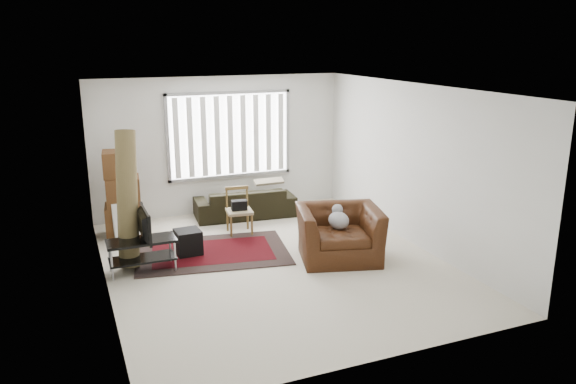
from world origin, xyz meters
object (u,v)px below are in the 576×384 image
moving_boxes (122,197)px  side_chair (239,209)px  sofa (245,198)px  armchair (339,230)px  tv_stand (142,248)px

moving_boxes → side_chair: moving_boxes is taller
sofa → side_chair: (-0.40, -0.89, 0.08)m
side_chair → armchair: bearing=-51.3°
moving_boxes → armchair: (3.02, -2.42, -0.23)m
sofa → tv_stand: bearing=46.4°
tv_stand → side_chair: (1.87, 1.11, 0.09)m
tv_stand → moving_boxes: bearing=91.8°
tv_stand → sofa: size_ratio=0.52×
moving_boxes → armchair: size_ratio=1.00×
tv_stand → side_chair: size_ratio=1.23×
tv_stand → moving_boxes: size_ratio=0.66×
side_chair → sofa: bearing=72.6°
tv_stand → armchair: (2.97, -0.65, 0.11)m
tv_stand → moving_boxes: moving_boxes is taller
tv_stand → sofa: sofa is taller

